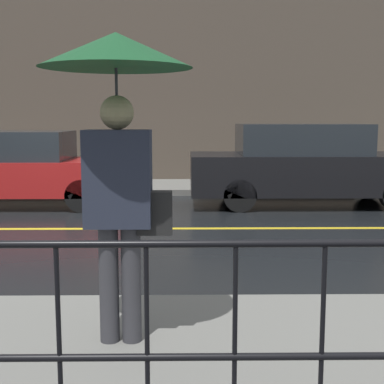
{
  "coord_description": "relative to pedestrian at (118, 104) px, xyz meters",
  "views": [
    {
      "loc": [
        2.25,
        -8.19,
        1.7
      ],
      "look_at": [
        2.33,
        -1.89,
        0.84
      ],
      "focal_mm": 50.0,
      "sensor_mm": 36.0,
      "label": 1
    }
  ],
  "objects": [
    {
      "name": "car_red",
      "position": [
        -2.8,
        6.84,
        -1.06
      ],
      "size": [
        4.22,
        1.73,
        1.46
      ],
      "color": "maroon",
      "rests_on": "ground_plane"
    },
    {
      "name": "sidewalk_far",
      "position": [
        -1.8,
        9.2,
        -1.73
      ],
      "size": [
        28.0,
        2.15,
        0.14
      ],
      "color": "slate",
      "rests_on": "ground_plane"
    },
    {
      "name": "pedestrian",
      "position": [
        0.0,
        0.0,
        0.0
      ],
      "size": [
        1.03,
        1.03,
        2.14
      ],
      "rotation": [
        0.0,
        0.0,
        3.14
      ],
      "color": "#333338",
      "rests_on": "sidewalk_near"
    },
    {
      "name": "ground_plane",
      "position": [
        -1.8,
        4.56,
        -1.8
      ],
      "size": [
        80.0,
        80.0,
        0.0
      ],
      "primitive_type": "plane",
      "color": "black"
    },
    {
      "name": "building_storefront",
      "position": [
        -1.8,
        10.42,
        1.22
      ],
      "size": [
        28.0,
        0.3,
        6.05
      ],
      "color": "#4C4238",
      "rests_on": "ground_plane"
    },
    {
      "name": "car_black",
      "position": [
        2.87,
        6.84,
        -1.0
      ],
      "size": [
        4.7,
        1.75,
        1.6
      ],
      "color": "black",
      "rests_on": "ground_plane"
    },
    {
      "name": "lane_marking",
      "position": [
        -1.8,
        4.56,
        -1.8
      ],
      "size": [
        25.2,
        0.12,
        0.01
      ],
      "color": "gold",
      "rests_on": "ground_plane"
    }
  ]
}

